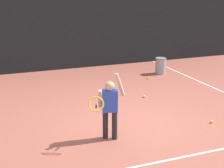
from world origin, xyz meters
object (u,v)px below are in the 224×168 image
tennis_player (109,105)px  tennis_ball_2 (148,78)px  tennis_ball_1 (162,64)px  tennis_ball_0 (144,96)px  ball_hopper (161,66)px  tennis_ball_3 (212,122)px

tennis_player → tennis_ball_2: (2.74, 3.68, -0.69)m
tennis_player → tennis_ball_1: 6.70m
tennis_ball_0 → tennis_player: bearing=-131.2°
tennis_player → ball_hopper: size_ratio=2.40×
ball_hopper → tennis_ball_1: size_ratio=8.52×
ball_hopper → tennis_ball_3: 4.34m
tennis_ball_3 → tennis_player: bearing=178.0°
ball_hopper → tennis_ball_2: (-0.70, -0.45, -0.26)m
tennis_ball_0 → tennis_ball_1: same height
tennis_player → tennis_ball_3: 2.51m
ball_hopper → tennis_ball_3: bearing=-103.7°
tennis_player → tennis_ball_0: (1.78, 2.03, -0.69)m
tennis_ball_0 → tennis_ball_2: same height
tennis_ball_3 → tennis_ball_1: bearing=72.3°
ball_hopper → tennis_ball_1: bearing=59.0°
tennis_ball_0 → tennis_ball_3: same height
tennis_player → tennis_ball_0: 2.79m
tennis_ball_2 → tennis_ball_3: 3.78m
tennis_player → tennis_ball_0: size_ratio=20.46×
tennis_player → tennis_ball_1: tennis_player is taller
tennis_ball_2 → tennis_ball_3: bearing=-95.1°
tennis_player → tennis_ball_0: tennis_player is taller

